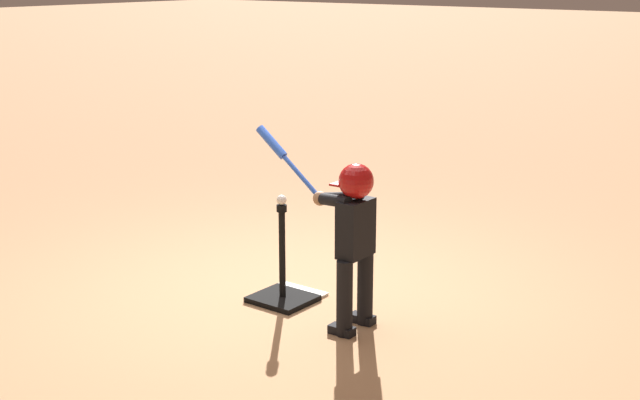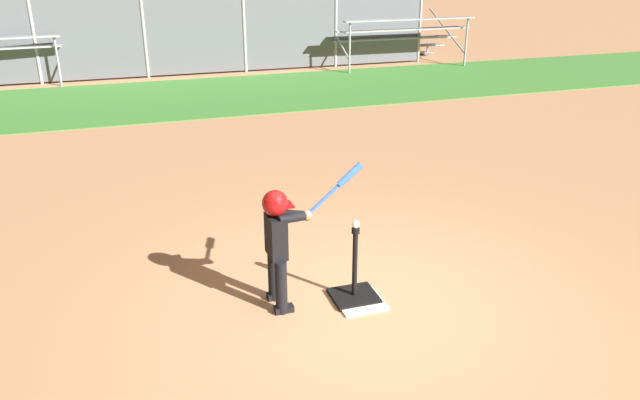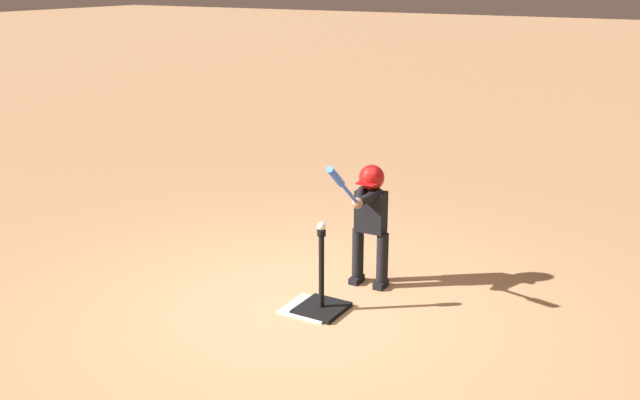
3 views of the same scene
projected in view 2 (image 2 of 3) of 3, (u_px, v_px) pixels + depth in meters
ground_plane at (368, 307)px, 5.88m from camera, size 90.00×90.00×0.00m
grass_outfield_strip at (214, 95)px, 14.08m from camera, size 56.00×4.00×0.02m
backstop_fence at (195, 28)px, 15.88m from camera, size 12.77×0.08×2.29m
home_plate at (359, 301)px, 5.96m from camera, size 0.45×0.45×0.02m
batting_tee at (354, 289)px, 5.99m from camera, size 0.43×0.39×0.75m
batter_child at (280, 234)px, 5.64m from camera, size 0.96×0.37×1.34m
baseball at (356, 225)px, 5.73m from camera, size 0.07×0.07×0.07m
bleachers_far_right at (182, 51)px, 17.17m from camera, size 3.30×1.80×0.91m
bleachers_center at (392, 39)px, 17.75m from camera, size 3.74×2.55×1.37m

